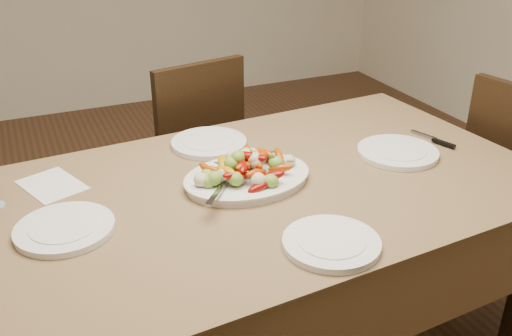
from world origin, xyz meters
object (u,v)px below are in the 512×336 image
object	(u,v)px
chair_far	(182,153)
plate_left	(65,229)
plate_near	(331,243)
plate_far	(209,143)
dining_table	(256,284)
serving_platter	(247,180)
plate_right	(398,152)

from	to	relation	value
chair_far	plate_left	world-z (taller)	chair_far
plate_near	chair_far	bearing A→B (deg)	90.52
plate_left	plate_far	xyz separation A→B (m)	(0.55, 0.38, 0.00)
dining_table	serving_platter	xyz separation A→B (m)	(-0.02, 0.03, 0.39)
plate_far	chair_far	bearing A→B (deg)	83.99
serving_platter	dining_table	bearing A→B (deg)	-59.21
plate_left	plate_right	xyz separation A→B (m)	(1.12, 0.04, 0.00)
dining_table	plate_left	bearing A→B (deg)	-177.00
dining_table	plate_left	size ratio (longest dim) A/B	6.94
plate_near	serving_platter	bearing A→B (deg)	98.34
plate_right	plate_near	distance (m)	0.64
plate_left	plate_near	bearing A→B (deg)	-29.55
plate_right	plate_near	xyz separation A→B (m)	(-0.50, -0.39, 0.00)
dining_table	plate_near	size ratio (longest dim) A/B	7.21
plate_left	chair_far	bearing A→B (deg)	57.36
serving_platter	plate_near	distance (m)	0.42
dining_table	plate_far	xyz separation A→B (m)	(-0.03, 0.35, 0.39)
chair_far	plate_near	xyz separation A→B (m)	(0.01, -1.30, 0.29)
plate_far	serving_platter	bearing A→B (deg)	-87.94
serving_platter	chair_far	bearing A→B (deg)	86.90
plate_far	plate_near	world-z (taller)	same
plate_right	plate_far	bearing A→B (deg)	149.20
plate_left	plate_near	distance (m)	0.71
dining_table	plate_near	world-z (taller)	plate_near
plate_near	plate_left	bearing A→B (deg)	150.45
plate_right	dining_table	bearing A→B (deg)	-178.89
plate_near	plate_right	bearing A→B (deg)	38.16
plate_near	plate_far	bearing A→B (deg)	95.59
serving_platter	plate_near	bearing A→B (deg)	-81.66
chair_far	plate_near	distance (m)	1.34
plate_right	plate_near	bearing A→B (deg)	-141.84
plate_left	dining_table	bearing A→B (deg)	3.00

